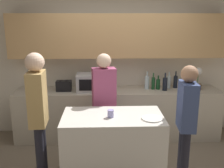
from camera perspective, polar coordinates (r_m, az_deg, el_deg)
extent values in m
cube|color=beige|center=(4.87, 1.08, 5.05)|extent=(6.40, 0.08, 2.70)
cube|color=tan|center=(4.62, 1.25, 10.46)|extent=(3.74, 0.32, 0.75)
cube|color=#B7AD99|center=(4.77, 1.27, -6.45)|extent=(3.60, 0.62, 0.89)
cube|color=beige|center=(3.54, 0.16, -13.89)|extent=(1.28, 0.71, 0.93)
cube|color=#B7BABC|center=(4.58, -4.41, 0.39)|extent=(0.52, 0.38, 0.30)
cube|color=black|center=(4.39, -5.15, -0.23)|extent=(0.31, 0.01, 0.19)
cube|color=black|center=(4.64, -10.44, -0.39)|extent=(0.26, 0.16, 0.18)
cube|color=black|center=(4.62, -11.11, 0.71)|extent=(0.02, 0.11, 0.01)
cube|color=black|center=(4.61, -9.88, 0.72)|extent=(0.02, 0.11, 0.01)
cylinder|color=brown|center=(4.90, 18.06, -0.56)|extent=(0.14, 0.14, 0.10)
cylinder|color=#38662D|center=(4.87, 18.19, 1.03)|extent=(0.01, 0.01, 0.18)
sphere|color=silver|center=(4.84, 18.32, 2.64)|extent=(0.13, 0.13, 0.13)
cylinder|color=silver|center=(4.72, 7.61, 0.29)|extent=(0.08, 0.08, 0.23)
cylinder|color=silver|center=(4.69, 7.67, 2.16)|extent=(0.03, 0.03, 0.09)
cylinder|color=#194723|center=(4.71, 8.95, 0.13)|extent=(0.06, 0.06, 0.21)
cylinder|color=#194723|center=(4.68, 9.02, 1.89)|extent=(0.02, 0.02, 0.08)
cylinder|color=#194723|center=(4.74, 9.99, -0.06)|extent=(0.07, 0.07, 0.18)
cylinder|color=#194723|center=(4.71, 10.06, 1.40)|extent=(0.03, 0.03, 0.07)
cylinder|color=black|center=(4.67, 11.44, -0.03)|extent=(0.08, 0.08, 0.23)
cylinder|color=black|center=(4.64, 11.54, 1.85)|extent=(0.03, 0.03, 0.09)
cylinder|color=silver|center=(4.84, 12.26, 0.33)|extent=(0.07, 0.07, 0.21)
cylinder|color=silver|center=(4.80, 12.35, 2.04)|extent=(0.02, 0.02, 0.08)
cylinder|color=black|center=(4.89, 13.63, 0.44)|extent=(0.07, 0.07, 0.22)
cylinder|color=black|center=(4.85, 13.74, 2.20)|extent=(0.03, 0.03, 0.09)
cylinder|color=white|center=(3.28, 8.72, -7.40)|extent=(0.26, 0.26, 0.01)
cylinder|color=#9A95D2|center=(3.28, -0.31, -6.47)|extent=(0.08, 0.08, 0.10)
cylinder|color=black|center=(3.68, -14.87, -14.01)|extent=(0.11, 0.11, 0.84)
cylinder|color=black|center=(3.54, -15.31, -15.24)|extent=(0.11, 0.11, 0.84)
cube|color=tan|center=(3.32, -15.94, -3.08)|extent=(0.21, 0.35, 0.67)
sphere|color=beige|center=(3.21, -16.49, 4.57)|extent=(0.23, 0.23, 0.23)
cylinder|color=black|center=(4.14, -0.56, -10.58)|extent=(0.11, 0.11, 0.79)
cylinder|color=black|center=(4.11, -2.79, -10.76)|extent=(0.11, 0.11, 0.79)
cube|color=#9E4369|center=(3.88, -1.75, -1.11)|extent=(0.37, 0.24, 0.63)
sphere|color=beige|center=(3.78, -1.79, 5.04)|extent=(0.21, 0.21, 0.21)
cylinder|color=black|center=(3.60, 15.54, -15.46)|extent=(0.11, 0.11, 0.77)
cylinder|color=black|center=(3.74, 14.99, -14.25)|extent=(0.11, 0.11, 0.77)
cube|color=navy|center=(3.39, 16.03, -4.63)|extent=(0.22, 0.35, 0.61)
sphere|color=#9E7051|center=(3.28, 16.52, 2.11)|extent=(0.21, 0.21, 0.21)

